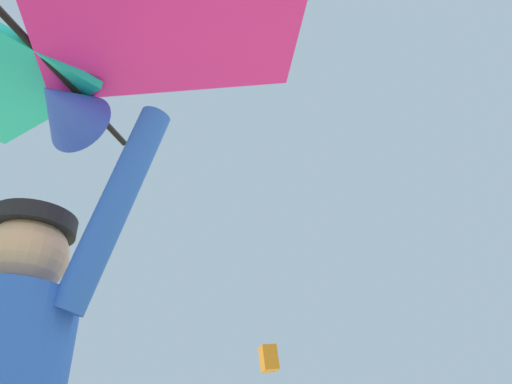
# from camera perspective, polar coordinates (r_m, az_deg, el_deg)

# --- Properties ---
(held_stunt_kite) EXTENTS (1.97, 1.03, 0.42)m
(held_stunt_kite) POSITION_cam_1_polar(r_m,az_deg,el_deg) (1.88, -21.63, 13.97)
(held_stunt_kite) COLOR black
(distant_kite_orange_low_left) EXTENTS (1.26, 1.14, 1.40)m
(distant_kite_orange_low_left) POSITION_cam_1_polar(r_m,az_deg,el_deg) (28.11, 1.45, -18.23)
(distant_kite_orange_low_left) COLOR orange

